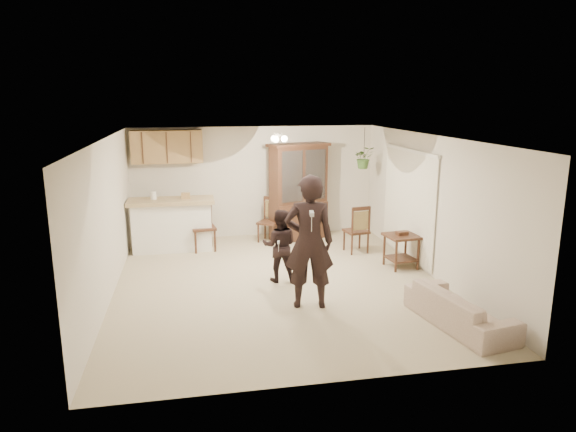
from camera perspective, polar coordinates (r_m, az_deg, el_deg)
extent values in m
plane|color=#BDB38F|center=(8.96, -1.02, -7.43)|extent=(6.50, 6.50, 0.00)
cube|color=silver|center=(8.42, -1.09, 8.73)|extent=(5.50, 6.50, 0.02)
cube|color=beige|center=(11.76, -3.73, 3.81)|extent=(5.50, 0.02, 2.50)
cube|color=beige|center=(5.55, 4.65, -6.86)|extent=(5.50, 0.02, 2.50)
cube|color=beige|center=(8.59, -19.44, -0.38)|extent=(0.02, 6.50, 2.50)
cube|color=beige|center=(9.45, 15.62, 1.06)|extent=(0.02, 6.50, 2.50)
cube|color=white|center=(10.96, -12.73, -1.19)|extent=(1.60, 0.55, 1.00)
cube|color=tan|center=(10.84, -12.87, 1.63)|extent=(1.75, 0.70, 0.08)
cube|color=brown|center=(11.40, -13.28, 7.51)|extent=(1.50, 0.34, 0.70)
imported|color=#2E5522|center=(11.37, 8.42, 6.43)|extent=(0.43, 0.37, 0.48)
cylinder|color=black|center=(11.34, 8.48, 8.06)|extent=(0.01, 0.01, 0.65)
imported|color=#F1DCC6|center=(7.63, 18.58, -8.94)|extent=(1.04, 1.97, 0.73)
imported|color=black|center=(7.72, 2.34, -3.78)|extent=(0.72, 0.53, 1.80)
imported|color=black|center=(8.85, -0.92, -3.08)|extent=(0.76, 0.65, 1.35)
cube|color=#311D12|center=(11.59, 1.15, -0.49)|extent=(1.36, 0.88, 0.84)
cube|color=#311D12|center=(11.39, 1.18, 4.65)|extent=(1.34, 0.82, 1.26)
cube|color=silver|center=(11.39, 1.18, 4.65)|extent=(1.04, 0.37, 1.10)
cube|color=#311D12|center=(11.31, 1.19, 7.92)|extent=(1.46, 0.94, 0.06)
cube|color=#311D12|center=(9.81, 12.52, -2.19)|extent=(0.64, 0.64, 0.05)
cube|color=#311D12|center=(9.93, 12.40, -4.62)|extent=(0.53, 0.53, 0.03)
cube|color=#311D12|center=(9.80, 12.54, -1.87)|extent=(0.22, 0.16, 0.07)
cube|color=#311D12|center=(10.83, -9.40, -1.30)|extent=(0.55, 0.55, 0.05)
cube|color=#A59052|center=(10.76, -9.46, 0.21)|extent=(0.36, 0.09, 0.42)
cube|color=#311D12|center=(10.71, -9.52, 1.64)|extent=(0.44, 0.11, 0.08)
cube|color=#311D12|center=(11.36, -2.14, -0.71)|extent=(0.60, 0.60, 0.05)
cube|color=#A59052|center=(11.30, -2.15, 0.58)|extent=(0.29, 0.20, 0.38)
cube|color=#311D12|center=(11.25, -2.16, 1.80)|extent=(0.35, 0.24, 0.08)
cube|color=#311D12|center=(10.67, 7.58, -1.69)|extent=(0.50, 0.50, 0.05)
cube|color=#A59052|center=(10.61, 7.63, -0.29)|extent=(0.33, 0.09, 0.38)
cube|color=#311D12|center=(10.55, 7.67, 1.03)|extent=(0.40, 0.10, 0.08)
cube|color=silver|center=(7.09, 2.65, 0.28)|extent=(0.08, 0.18, 0.05)
cube|color=silver|center=(8.54, -1.06, -2.94)|extent=(0.06, 0.12, 0.03)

